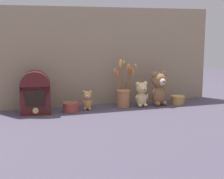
{
  "coord_description": "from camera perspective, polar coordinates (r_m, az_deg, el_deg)",
  "views": [
    {
      "loc": [
        -0.67,
        -2.07,
        0.5
      ],
      "look_at": [
        0.0,
        0.02,
        0.12
      ],
      "focal_mm": 55.0,
      "sensor_mm": 36.0,
      "label": 1
    }
  ],
  "objects": [
    {
      "name": "teddy_bear_large",
      "position": [
        2.34,
        7.81,
        0.35
      ],
      "size": [
        0.13,
        0.12,
        0.23
      ],
      "color": "olive",
      "rests_on": "ground"
    },
    {
      "name": "decorative_tin_short",
      "position": [
        2.16,
        -6.84,
        -2.93
      ],
      "size": [
        0.1,
        0.1,
        0.06
      ],
      "color": "#993D33",
      "rests_on": "ground"
    },
    {
      "name": "backdrop_wall",
      "position": [
        2.34,
        -1.11,
        5.51
      ],
      "size": [
        1.54,
        0.02,
        0.66
      ],
      "color": "gray",
      "rests_on": "ground"
    },
    {
      "name": "flower_vase",
      "position": [
        2.28,
        1.98,
        -0.44
      ],
      "size": [
        0.15,
        0.12,
        0.32
      ],
      "color": "#AD7047",
      "rests_on": "ground"
    },
    {
      "name": "teddy_bear_medium",
      "position": [
        2.29,
        4.95,
        -0.67
      ],
      "size": [
        0.09,
        0.09,
        0.17
      ],
      "color": "#DBBC84",
      "rests_on": "ground"
    },
    {
      "name": "teddy_bear_small",
      "position": [
        2.2,
        -4.13,
        -1.7
      ],
      "size": [
        0.07,
        0.06,
        0.13
      ],
      "color": "tan",
      "rests_on": "ground"
    },
    {
      "name": "vintage_radio",
      "position": [
        2.14,
        -12.61,
        -0.48
      ],
      "size": [
        0.19,
        0.15,
        0.26
      ],
      "color": "#4C1919",
      "rests_on": "ground"
    },
    {
      "name": "ground_plane",
      "position": [
        2.23,
        0.16,
        -3.21
      ],
      "size": [
        4.0,
        4.0,
        0.0
      ],
      "primitive_type": "plane",
      "color": "#3D3847"
    },
    {
      "name": "decorative_tin_tall",
      "position": [
        2.41,
        10.88,
        -1.7
      ],
      "size": [
        0.1,
        0.1,
        0.06
      ],
      "color": "tan",
      "rests_on": "ground"
    }
  ]
}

